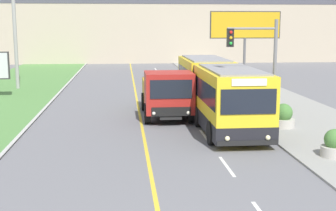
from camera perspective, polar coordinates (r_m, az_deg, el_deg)
city_bus at (r=24.57m, az=5.91°, el=1.77°), size 2.66×12.83×3.05m
dump_truck at (r=24.79m, az=-0.09°, el=1.29°), size 2.53×6.50×2.59m
utility_pole_far at (r=38.26m, az=-18.26°, el=10.37°), size 1.80×0.28×11.19m
traffic_light_mast at (r=21.30m, az=11.12°, el=5.25°), size 2.28×0.32×5.21m
billboard_large at (r=44.12m, az=9.40°, el=9.45°), size 6.55×0.24×6.18m
planter_round_near at (r=18.65m, az=19.62°, el=-4.52°), size 0.98×0.98×1.05m
planter_round_second at (r=23.24m, az=13.87°, el=-1.36°), size 1.11×1.11×1.15m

